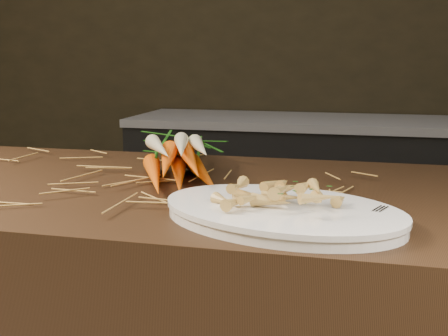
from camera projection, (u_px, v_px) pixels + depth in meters
The scene contains 6 objects.
back_counter at pixel (305, 196), 2.99m from camera, with size 1.82×0.62×0.84m.
straw_bedding at pixel (76, 175), 1.17m from camera, with size 1.40×0.60×0.02m, color olive, non-canonical shape.
root_veg_bunch at pixel (177, 148), 1.26m from camera, with size 0.35×0.56×0.10m.
serving_platter at pixel (281, 215), 0.87m from camera, with size 0.39×0.26×0.02m, color white, non-canonical shape.
roasted_veg_heap at pixel (282, 195), 0.87m from camera, with size 0.19×0.14×0.04m, color #B58945, non-canonical shape.
serving_fork at pixel (366, 223), 0.79m from camera, with size 0.01×0.15×0.00m, color silver.
Camera 1 is at (0.58, -0.74, 1.15)m, focal length 45.00 mm.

